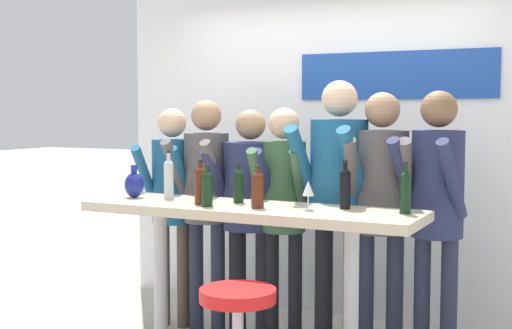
% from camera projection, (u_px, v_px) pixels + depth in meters
% --- Properties ---
extents(back_wall, '(3.74, 0.12, 2.80)m').
position_uv_depth(back_wall, '(334.00, 139.00, 5.70)').
color(back_wall, white).
rests_on(back_wall, ground_plane).
extents(tasting_table, '(2.14, 0.60, 1.05)m').
position_uv_depth(tasting_table, '(250.00, 234.00, 4.41)').
color(tasting_table, beige).
rests_on(tasting_table, ground_plane).
extents(person_far_left, '(0.41, 0.53, 1.65)m').
position_uv_depth(person_far_left, '(172.00, 191.00, 5.34)').
color(person_far_left, '#473D33').
rests_on(person_far_left, ground_plane).
extents(person_left, '(0.41, 0.53, 1.71)m').
position_uv_depth(person_left, '(206.00, 188.00, 5.19)').
color(person_left, '#23283D').
rests_on(person_left, ground_plane).
extents(person_center_left, '(0.47, 0.54, 1.64)m').
position_uv_depth(person_center_left, '(250.00, 198.00, 5.08)').
color(person_center_left, black).
rests_on(person_center_left, ground_plane).
extents(person_center, '(0.42, 0.54, 1.66)m').
position_uv_depth(person_center, '(283.00, 196.00, 4.95)').
color(person_center, black).
rests_on(person_center, ground_plane).
extents(person_center_right, '(0.49, 0.60, 1.83)m').
position_uv_depth(person_center_right, '(338.00, 185.00, 4.73)').
color(person_center_right, black).
rests_on(person_center_right, ground_plane).
extents(person_right, '(0.48, 0.59, 1.75)m').
position_uv_depth(person_right, '(381.00, 194.00, 4.63)').
color(person_right, '#23283D').
rests_on(person_right, ground_plane).
extents(person_far_right, '(0.45, 0.57, 1.76)m').
position_uv_depth(person_far_right, '(437.00, 196.00, 4.45)').
color(person_far_right, '#23283D').
rests_on(person_far_right, ground_plane).
extents(wine_bottle_0, '(0.08, 0.08, 0.26)m').
position_uv_depth(wine_bottle_0, '(258.00, 188.00, 4.28)').
color(wine_bottle_0, '#4C1E0F').
rests_on(wine_bottle_0, tasting_table).
extents(wine_bottle_1, '(0.07, 0.07, 0.29)m').
position_uv_depth(wine_bottle_1, '(345.00, 187.00, 4.25)').
color(wine_bottle_1, black).
rests_on(wine_bottle_1, tasting_table).
extents(wine_bottle_2, '(0.07, 0.07, 0.26)m').
position_uv_depth(wine_bottle_2, '(238.00, 184.00, 4.53)').
color(wine_bottle_2, black).
rests_on(wine_bottle_2, tasting_table).
extents(wine_bottle_3, '(0.07, 0.07, 0.32)m').
position_uv_depth(wine_bottle_3, '(169.00, 177.00, 4.74)').
color(wine_bottle_3, '#B7BCC1').
rests_on(wine_bottle_3, tasting_table).
extents(wine_bottle_4, '(0.07, 0.07, 0.26)m').
position_uv_depth(wine_bottle_4, '(207.00, 187.00, 4.36)').
color(wine_bottle_4, black).
rests_on(wine_bottle_4, tasting_table).
extents(wine_bottle_5, '(0.08, 0.08, 0.28)m').
position_uv_depth(wine_bottle_5, '(200.00, 184.00, 4.46)').
color(wine_bottle_5, '#4C1E0F').
rests_on(wine_bottle_5, tasting_table).
extents(wine_bottle_6, '(0.06, 0.06, 0.30)m').
position_uv_depth(wine_bottle_6, '(406.00, 190.00, 4.05)').
color(wine_bottle_6, black).
rests_on(wine_bottle_6, tasting_table).
extents(wine_glass_0, '(0.07, 0.07, 0.18)m').
position_uv_depth(wine_glass_0, '(308.00, 189.00, 4.19)').
color(wine_glass_0, silver).
rests_on(wine_glass_0, tasting_table).
extents(decorative_vase, '(0.13, 0.13, 0.22)m').
position_uv_depth(decorative_vase, '(134.00, 185.00, 4.80)').
color(decorative_vase, navy).
rests_on(decorative_vase, tasting_table).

